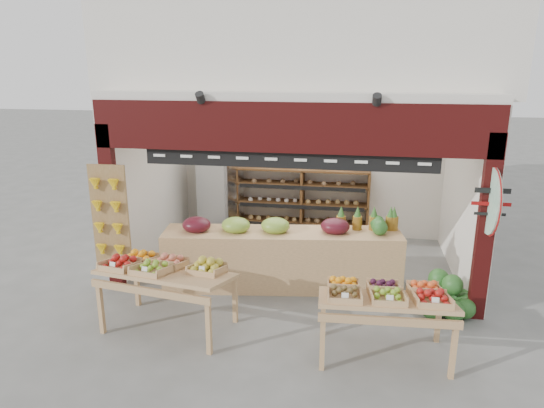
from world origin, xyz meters
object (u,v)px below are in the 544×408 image
(watermelon_pile, at_px, (448,299))
(display_table_left, at_px, (161,269))
(cardboard_stack, at_px, (235,252))
(mid_counter, at_px, (281,257))
(display_table_right, at_px, (386,296))
(refrigerator, at_px, (220,193))
(back_shelving, at_px, (302,188))

(watermelon_pile, bearing_deg, display_table_left, -164.75)
(cardboard_stack, xyz_separation_m, watermelon_pile, (3.50, -1.21, -0.03))
(cardboard_stack, xyz_separation_m, display_table_left, (-0.42, -2.28, 0.60))
(mid_counter, bearing_deg, watermelon_pile, -9.99)
(cardboard_stack, distance_m, watermelon_pile, 3.70)
(display_table_left, height_order, display_table_right, display_table_left)
(cardboard_stack, distance_m, mid_counter, 1.27)
(refrigerator, bearing_deg, display_table_left, -66.71)
(refrigerator, bearing_deg, back_shelving, 25.84)
(display_table_left, height_order, watermelon_pile, display_table_left)
(display_table_right, height_order, watermelon_pile, display_table_right)
(back_shelving, height_order, display_table_right, back_shelving)
(watermelon_pile, bearing_deg, mid_counter, 170.01)
(display_table_left, distance_m, display_table_right, 2.96)
(display_table_right, bearing_deg, display_table_left, 175.99)
(cardboard_stack, bearing_deg, display_table_left, -100.52)
(cardboard_stack, relative_size, watermelon_pile, 1.24)
(refrigerator, distance_m, display_table_left, 3.84)
(display_table_left, xyz_separation_m, watermelon_pile, (3.92, 1.07, -0.63))
(mid_counter, relative_size, watermelon_pile, 4.67)
(mid_counter, relative_size, display_table_left, 2.11)
(cardboard_stack, xyz_separation_m, mid_counter, (0.98, -0.76, 0.28))
(display_table_left, bearing_deg, refrigerator, 94.07)
(back_shelving, relative_size, cardboard_stack, 2.70)
(mid_counter, xyz_separation_m, watermelon_pile, (2.52, -0.44, -0.31))
(refrigerator, height_order, mid_counter, refrigerator)
(refrigerator, relative_size, watermelon_pile, 2.22)
(back_shelving, relative_size, mid_counter, 0.72)
(refrigerator, height_order, display_table_left, refrigerator)
(back_shelving, xyz_separation_m, display_table_right, (1.52, -4.24, -0.25))
(refrigerator, distance_m, cardboard_stack, 1.83)
(mid_counter, relative_size, display_table_right, 2.32)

